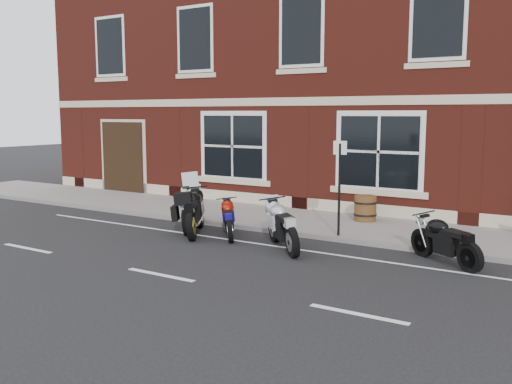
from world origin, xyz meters
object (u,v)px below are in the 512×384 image
moto_naked_black (445,239)px  moto_sport_silver (284,224)px  barrel_planter (365,208)px  moto_sport_black (197,210)px  parking_sign (339,181)px  moto_touring_silver (192,207)px  moto_sport_red (231,218)px

moto_naked_black → moto_sport_silver: bearing=135.2°
moto_sport_silver → barrel_planter: 3.62m
moto_sport_black → parking_sign: parking_sign is taller
moto_touring_silver → parking_sign: size_ratio=0.86×
moto_sport_red → moto_sport_silver: moto_sport_silver is taller
moto_sport_red → parking_sign: 2.83m
moto_sport_silver → moto_sport_black: bearing=129.5°
moto_sport_black → moto_sport_silver: (2.70, -0.26, -0.02)m
moto_touring_silver → moto_naked_black: moto_touring_silver is taller
moto_sport_red → barrel_planter: (2.29, 3.16, -0.01)m
moto_naked_black → moto_sport_red: bearing=127.0°
moto_sport_silver → parking_sign: 1.83m
moto_touring_silver → moto_sport_silver: bearing=-43.0°
moto_sport_black → parking_sign: bearing=-12.1°
moto_sport_silver → parking_sign: parking_sign is taller
parking_sign → moto_naked_black: bearing=-27.0°
moto_sport_black → barrel_planter: moto_sport_black is taller
moto_sport_silver → moto_naked_black: size_ratio=0.97×
moto_sport_silver → barrel_planter: (0.54, 3.58, -0.11)m
moto_touring_silver → moto_sport_red: 1.44m
moto_sport_red → barrel_planter: moto_sport_red is taller
moto_sport_black → moto_touring_silver: bearing=108.0°
moto_touring_silver → moto_sport_red: bearing=-40.9°
moto_sport_silver → parking_sign: size_ratio=0.73×
parking_sign → moto_touring_silver: bearing=-178.6°
moto_touring_silver → parking_sign: (3.86, 0.79, 0.85)m
moto_touring_silver → moto_sport_black: bearing=-71.7°
moto_sport_red → moto_sport_black: (-0.94, -0.16, 0.12)m
moto_sport_red → barrel_planter: size_ratio=2.24×
parking_sign → moto_sport_red: bearing=-167.4°
barrel_planter → parking_sign: (0.16, -2.13, 0.97)m
moto_sport_silver → barrel_planter: bearing=36.6°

